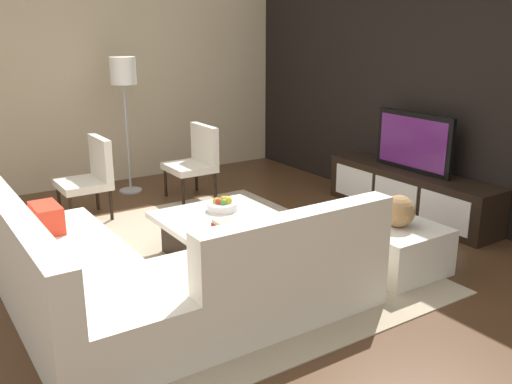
# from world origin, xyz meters

# --- Properties ---
(ground_plane) EXTENTS (14.00, 14.00, 0.00)m
(ground_plane) POSITION_xyz_m (0.00, 0.00, 0.00)
(ground_plane) COLOR #4C301C
(feature_wall_back) EXTENTS (6.40, 0.12, 2.80)m
(feature_wall_back) POSITION_xyz_m (0.00, 2.70, 1.40)
(feature_wall_back) COLOR black
(feature_wall_back) RESTS_ON ground
(side_wall_left) EXTENTS (0.12, 5.20, 2.80)m
(side_wall_left) POSITION_xyz_m (-3.20, 0.20, 1.40)
(side_wall_left) COLOR #C6B28E
(side_wall_left) RESTS_ON ground
(area_rug) EXTENTS (3.42, 2.79, 0.01)m
(area_rug) POSITION_xyz_m (-0.10, 0.00, 0.01)
(area_rug) COLOR tan
(area_rug) RESTS_ON ground
(media_console) EXTENTS (2.08, 0.46, 0.50)m
(media_console) POSITION_xyz_m (-0.00, 2.40, 0.25)
(media_console) COLOR black
(media_console) RESTS_ON ground
(television) EXTENTS (0.99, 0.06, 0.63)m
(television) POSITION_xyz_m (0.00, 2.40, 0.81)
(television) COLOR black
(television) RESTS_ON media_console
(sectional_couch) EXTENTS (2.27, 2.39, 0.84)m
(sectional_couch) POSITION_xyz_m (0.51, -0.84, 0.29)
(sectional_couch) COLOR silver
(sectional_couch) RESTS_ON ground
(coffee_table) EXTENTS (1.06, 1.02, 0.38)m
(coffee_table) POSITION_xyz_m (-0.10, 0.10, 0.20)
(coffee_table) COLOR black
(coffee_table) RESTS_ON ground
(accent_chair_near) EXTENTS (0.53, 0.50, 0.87)m
(accent_chair_near) POSITION_xyz_m (-1.85, -0.50, 0.49)
(accent_chair_near) COLOR black
(accent_chair_near) RESTS_ON ground
(floor_lamp) EXTENTS (0.31, 0.31, 1.65)m
(floor_lamp) POSITION_xyz_m (-2.55, 0.19, 1.38)
(floor_lamp) COLOR #A5A5AA
(floor_lamp) RESTS_ON ground
(ottoman) EXTENTS (0.70, 0.70, 0.40)m
(ottoman) POSITION_xyz_m (0.95, 1.18, 0.20)
(ottoman) COLOR silver
(ottoman) RESTS_ON ground
(fruit_bowl) EXTENTS (0.28, 0.28, 0.14)m
(fruit_bowl) POSITION_xyz_m (-0.28, 0.20, 0.43)
(fruit_bowl) COLOR silver
(fruit_bowl) RESTS_ON coffee_table
(accent_chair_far) EXTENTS (0.56, 0.50, 0.87)m
(accent_chair_far) POSITION_xyz_m (-1.89, 0.78, 0.49)
(accent_chair_far) COLOR black
(accent_chair_far) RESTS_ON ground
(decorative_ball) EXTENTS (0.27, 0.27, 0.27)m
(decorative_ball) POSITION_xyz_m (0.95, 1.18, 0.53)
(decorative_ball) COLOR #997247
(decorative_ball) RESTS_ON ottoman
(book_stack) EXTENTS (0.16, 0.17, 0.07)m
(book_stack) POSITION_xyz_m (0.12, -0.02, 0.41)
(book_stack) COLOR maroon
(book_stack) RESTS_ON coffee_table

